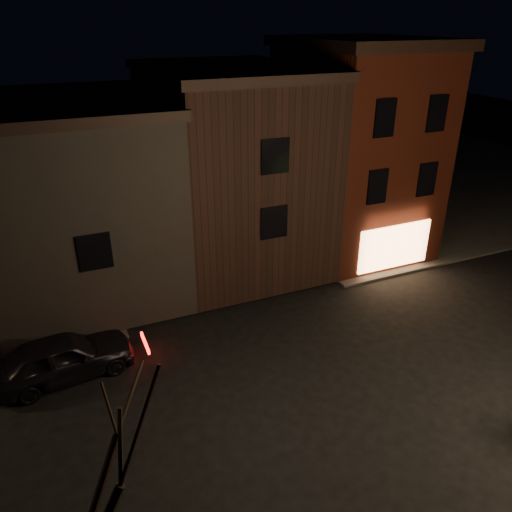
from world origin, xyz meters
The scene contains 6 objects.
ground centered at (0.00, 0.00, 0.00)m, with size 120.00×120.00×0.00m, color black.
sidewalk_far_right centered at (20.00, 20.00, 0.06)m, with size 30.00×30.00×0.12m, color #2D2B28.
corner_building centered at (8.00, 9.47, 5.40)m, with size 6.50×8.50×10.50m.
row_building_a centered at (1.50, 10.50, 4.83)m, with size 7.30×10.30×9.40m.
row_building_b centered at (-5.75, 10.50, 4.33)m, with size 7.80×10.30×8.40m.
parked_car_a centered at (-7.47, 3.58, 0.81)m, with size 1.92×4.78×1.63m, color black.
Camera 1 is at (-6.95, -11.99, 11.48)m, focal length 35.00 mm.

